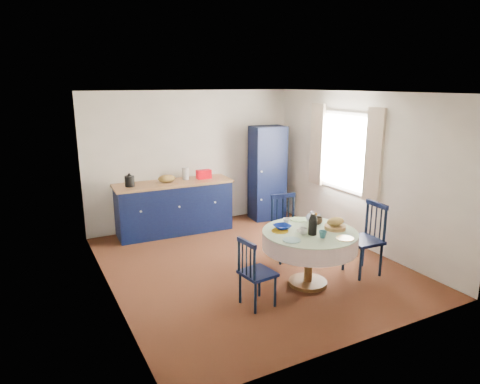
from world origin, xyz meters
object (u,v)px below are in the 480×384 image
object	(u,v)px
chair_far	(286,227)
mug_a	(303,231)
kitchen_counter	(174,206)
chair_right	(366,238)
pantry_cabinet	(267,173)
chair_left	(255,272)
mug_d	(287,222)
dining_table	(310,240)
mug_b	(323,234)
cobalt_bowl	(282,227)
mug_c	(318,221)

from	to	relation	value
chair_far	mug_a	world-z (taller)	chair_far
kitchen_counter	chair_right	distance (m)	3.41
pantry_cabinet	chair_far	xyz separation A→B (m)	(-0.79, -1.87, -0.42)
chair_left	chair_right	size ratio (longest dim) A/B	0.84
chair_right	mug_d	world-z (taller)	chair_right
kitchen_counter	dining_table	bearing A→B (deg)	-70.02
mug_b	cobalt_bowl	bearing A→B (deg)	117.17
mug_b	mug_d	xyz separation A→B (m)	(-0.12, 0.63, 0.00)
dining_table	chair_left	size ratio (longest dim) A/B	1.44
chair_left	cobalt_bowl	world-z (taller)	chair_left
dining_table	chair_right	distance (m)	0.93
chair_far	mug_d	xyz separation A→B (m)	(-0.36, -0.54, 0.30)
pantry_cabinet	chair_far	world-z (taller)	pantry_cabinet
pantry_cabinet	mug_c	distance (m)	2.70
kitchen_counter	mug_c	bearing A→B (deg)	-64.10
pantry_cabinet	mug_a	distance (m)	3.06
chair_right	mug_a	bearing A→B (deg)	-86.53
kitchen_counter	chair_left	xyz separation A→B (m)	(-0.02, -2.98, -0.04)
chair_left	mug_b	xyz separation A→B (m)	(0.90, -0.10, 0.36)
chair_left	mug_a	distance (m)	0.85
dining_table	cobalt_bowl	world-z (taller)	dining_table
chair_far	mug_c	bearing A→B (deg)	-78.46
dining_table	mug_a	size ratio (longest dim) A/B	11.10
chair_far	mug_d	distance (m)	0.72
pantry_cabinet	mug_c	xyz separation A→B (m)	(-0.76, -2.59, -0.11)
pantry_cabinet	mug_b	distance (m)	3.21
pantry_cabinet	mug_b	size ratio (longest dim) A/B	18.42
dining_table	chair_far	size ratio (longest dim) A/B	1.26
dining_table	mug_b	bearing A→B (deg)	-93.46
chair_far	mug_b	xyz separation A→B (m)	(-0.24, -1.16, 0.30)
dining_table	mug_d	xyz separation A→B (m)	(-0.14, 0.36, 0.17)
mug_c	kitchen_counter	bearing A→B (deg)	113.58
kitchen_counter	chair_right	xyz separation A→B (m)	(1.81, -2.88, 0.04)
chair_far	chair_right	distance (m)	1.18
dining_table	cobalt_bowl	bearing A→B (deg)	138.89
pantry_cabinet	chair_far	size ratio (longest dim) A/B	1.86
chair_right	cobalt_bowl	world-z (taller)	chair_right
chair_right	mug_b	xyz separation A→B (m)	(-0.93, -0.20, 0.28)
mug_a	mug_d	xyz separation A→B (m)	(0.02, 0.42, 0.00)
mug_c	mug_b	bearing A→B (deg)	-121.01
dining_table	chair_left	world-z (taller)	dining_table
mug_b	mug_c	distance (m)	0.52
chair_left	mug_a	world-z (taller)	chair_left
mug_a	kitchen_counter	bearing A→B (deg)	104.40
chair_left	cobalt_bowl	bearing A→B (deg)	-64.27
chair_left	chair_right	xyz separation A→B (m)	(1.84, 0.10, 0.08)
chair_far	cobalt_bowl	world-z (taller)	chair_far
chair_far	chair_right	xyz separation A→B (m)	(0.69, -0.96, 0.02)
dining_table	mug_b	world-z (taller)	dining_table
chair_right	kitchen_counter	bearing A→B (deg)	-143.97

